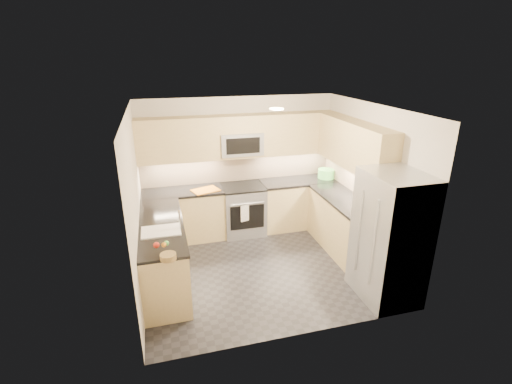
{
  "coord_description": "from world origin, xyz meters",
  "views": [
    {
      "loc": [
        -1.44,
        -4.94,
        3.22
      ],
      "look_at": [
        0.0,
        0.35,
        1.15
      ],
      "focal_mm": 26.0,
      "sensor_mm": 36.0,
      "label": 1
    }
  ],
  "objects_px": {
    "refrigerator": "(390,238)",
    "fruit_basket": "(168,257)",
    "utensil_bowl": "(326,174)",
    "cutting_board": "(206,190)",
    "gas_range": "(243,210)",
    "microwave": "(241,143)"
  },
  "relations": [
    {
      "from": "refrigerator",
      "to": "fruit_basket",
      "type": "relative_size",
      "value": 9.45
    },
    {
      "from": "gas_range",
      "to": "refrigerator",
      "type": "relative_size",
      "value": 0.51
    },
    {
      "from": "gas_range",
      "to": "utensil_bowl",
      "type": "height_order",
      "value": "utensil_bowl"
    },
    {
      "from": "cutting_board",
      "to": "fruit_basket",
      "type": "height_order",
      "value": "fruit_basket"
    },
    {
      "from": "refrigerator",
      "to": "fruit_basket",
      "type": "height_order",
      "value": "refrigerator"
    },
    {
      "from": "gas_range",
      "to": "fruit_basket",
      "type": "distance_m",
      "value": 2.75
    },
    {
      "from": "gas_range",
      "to": "cutting_board",
      "type": "bearing_deg",
      "value": -173.01
    },
    {
      "from": "cutting_board",
      "to": "microwave",
      "type": "bearing_deg",
      "value": 16.84
    },
    {
      "from": "utensil_bowl",
      "to": "cutting_board",
      "type": "xyz_separation_m",
      "value": [
        -2.35,
        -0.09,
        -0.08
      ]
    },
    {
      "from": "cutting_board",
      "to": "refrigerator",
      "type": "bearing_deg",
      "value": -47.5
    },
    {
      "from": "fruit_basket",
      "to": "gas_range",
      "type": "bearing_deg",
      "value": 57.78
    },
    {
      "from": "refrigerator",
      "to": "fruit_basket",
      "type": "distance_m",
      "value": 2.89
    },
    {
      "from": "gas_range",
      "to": "microwave",
      "type": "height_order",
      "value": "microwave"
    },
    {
      "from": "refrigerator",
      "to": "utensil_bowl",
      "type": "height_order",
      "value": "refrigerator"
    },
    {
      "from": "gas_range",
      "to": "cutting_board",
      "type": "xyz_separation_m",
      "value": [
        -0.69,
        -0.09,
        0.49
      ]
    },
    {
      "from": "cutting_board",
      "to": "fruit_basket",
      "type": "xyz_separation_m",
      "value": [
        -0.75,
        -2.2,
        0.03
      ]
    },
    {
      "from": "cutting_board",
      "to": "utensil_bowl",
      "type": "bearing_deg",
      "value": 2.11
    },
    {
      "from": "fruit_basket",
      "to": "cutting_board",
      "type": "bearing_deg",
      "value": 71.27
    },
    {
      "from": "microwave",
      "to": "utensil_bowl",
      "type": "height_order",
      "value": "microwave"
    },
    {
      "from": "utensil_bowl",
      "to": "fruit_basket",
      "type": "relative_size",
      "value": 1.62
    },
    {
      "from": "microwave",
      "to": "cutting_board",
      "type": "relative_size",
      "value": 1.67
    },
    {
      "from": "utensil_bowl",
      "to": "cutting_board",
      "type": "height_order",
      "value": "utensil_bowl"
    }
  ]
}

